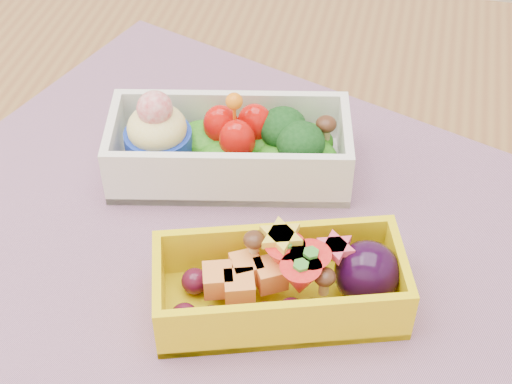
% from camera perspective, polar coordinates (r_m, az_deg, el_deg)
% --- Properties ---
extents(table, '(1.20, 0.80, 0.75)m').
position_cam_1_polar(table, '(0.63, -4.39, -10.61)').
color(table, brown).
rests_on(table, ground).
extents(placemat, '(0.58, 0.51, 0.00)m').
position_cam_1_polar(placemat, '(0.56, -0.87, -3.09)').
color(placemat, gray).
rests_on(placemat, table).
extents(bento_white, '(0.19, 0.11, 0.07)m').
position_cam_1_polar(bento_white, '(0.59, -2.04, 3.34)').
color(bento_white, white).
rests_on(bento_white, placemat).
extents(bento_yellow, '(0.17, 0.12, 0.05)m').
position_cam_1_polar(bento_yellow, '(0.50, 2.17, -6.63)').
color(bento_yellow, yellow).
rests_on(bento_yellow, placemat).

